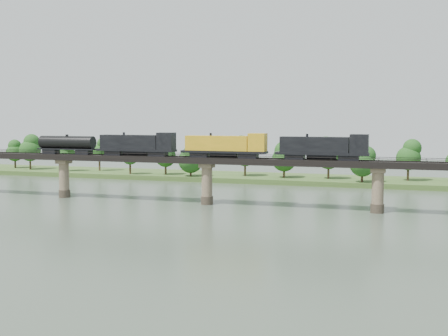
% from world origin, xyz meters
% --- Properties ---
extents(ground, '(400.00, 400.00, 0.00)m').
position_xyz_m(ground, '(0.00, 0.00, 0.00)').
color(ground, '#374536').
rests_on(ground, ground).
extents(far_bank, '(300.00, 24.00, 1.60)m').
position_xyz_m(far_bank, '(0.00, 85.00, 0.80)').
color(far_bank, '#365321').
rests_on(far_bank, ground).
extents(bridge, '(236.00, 30.00, 11.50)m').
position_xyz_m(bridge, '(0.00, 30.00, 5.46)').
color(bridge, '#473A2D').
rests_on(bridge, ground).
extents(bridge_superstructure, '(220.00, 4.90, 0.75)m').
position_xyz_m(bridge_superstructure, '(0.00, 30.00, 11.79)').
color(bridge_superstructure, black).
rests_on(bridge_superstructure, bridge).
extents(far_treeline, '(289.06, 17.54, 13.60)m').
position_xyz_m(far_treeline, '(-8.21, 80.52, 8.83)').
color(far_treeline, '#382619').
rests_on(far_treeline, far_bank).
extents(freight_train, '(85.13, 3.32, 5.86)m').
position_xyz_m(freight_train, '(-3.24, 30.00, 14.30)').
color(freight_train, black).
rests_on(freight_train, bridge).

